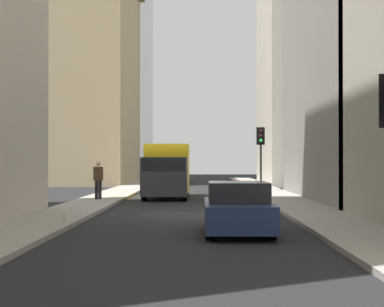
% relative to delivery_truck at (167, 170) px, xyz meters
% --- Properties ---
extents(ground_plane, '(135.00, 135.00, 0.00)m').
position_rel_delivery_truck_xyz_m(ground_plane, '(-10.19, -1.40, -1.46)').
color(ground_plane, black).
extents(sidewalk_right, '(90.00, 2.20, 0.14)m').
position_rel_delivery_truck_xyz_m(sidewalk_right, '(-10.19, 3.10, -1.39)').
color(sidewalk_right, gray).
rests_on(sidewalk_right, ground_plane).
extents(sidewalk_left, '(90.00, 2.20, 0.14)m').
position_rel_delivery_truck_xyz_m(sidewalk_left, '(-10.19, -5.90, -1.39)').
color(sidewalk_left, gray).
rests_on(sidewalk_left, ground_plane).
extents(building_left_far, '(13.02, 10.00, 26.41)m').
position_rel_delivery_truck_xyz_m(building_left_far, '(19.87, -12.00, 11.75)').
color(building_left_far, beige).
rests_on(building_left_far, ground_plane).
extents(building_right_far, '(15.33, 10.50, 21.19)m').
position_rel_delivery_truck_xyz_m(building_right_far, '(21.47, 9.19, 9.14)').
color(building_right_far, '#9E8966').
rests_on(building_right_far, ground_plane).
extents(delivery_truck, '(6.46, 2.25, 2.84)m').
position_rel_delivery_truck_xyz_m(delivery_truck, '(0.00, 0.00, 0.00)').
color(delivery_truck, yellow).
rests_on(delivery_truck, ground_plane).
extents(sedan_navy, '(4.30, 1.78, 1.42)m').
position_rel_delivery_truck_xyz_m(sedan_navy, '(-16.55, -2.80, -0.80)').
color(sedan_navy, navy).
rests_on(sedan_navy, ground_plane).
extents(traffic_light_midblock, '(0.43, 0.52, 3.93)m').
position_rel_delivery_truck_xyz_m(traffic_light_midblock, '(6.18, -5.53, 1.57)').
color(traffic_light_midblock, black).
rests_on(traffic_light_midblock, sidewalk_left).
extents(pedestrian, '(0.26, 0.44, 1.81)m').
position_rel_delivery_truck_xyz_m(pedestrian, '(-3.24, 3.12, -0.33)').
color(pedestrian, black).
rests_on(pedestrian, sidewalk_right).
extents(discarded_bottle, '(0.07, 0.07, 0.27)m').
position_rel_delivery_truck_xyz_m(discarded_bottle, '(-14.55, 2.37, -1.21)').
color(discarded_bottle, '#999EA3').
rests_on(discarded_bottle, sidewalk_right).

